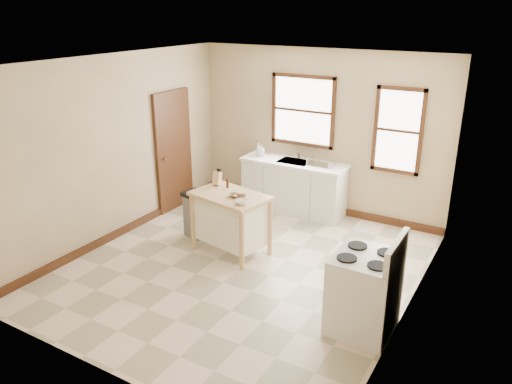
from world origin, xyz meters
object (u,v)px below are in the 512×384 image
(trash_bin, at_px, (197,214))
(bowl_c, at_px, (241,202))
(knife_block, at_px, (217,179))
(bowl_b, at_px, (240,197))
(soap_bottle_a, at_px, (258,150))
(kitchen_island, at_px, (231,223))
(pepper_grinder, at_px, (228,183))
(dish_rack, at_px, (321,162))
(gas_stove, at_px, (365,282))
(soap_bottle_b, at_px, (261,151))
(bowl_a, at_px, (234,195))

(trash_bin, bearing_deg, bowl_c, -7.87)
(knife_block, bearing_deg, bowl_c, -39.86)
(bowl_c, relative_size, trash_bin, 0.24)
(knife_block, distance_m, bowl_b, 0.66)
(soap_bottle_a, distance_m, trash_bin, 1.80)
(kitchen_island, bearing_deg, pepper_grinder, 142.21)
(dish_rack, relative_size, bowl_b, 2.57)
(trash_bin, height_order, gas_stove, gas_stove)
(pepper_grinder, distance_m, trash_bin, 0.83)
(dish_rack, bearing_deg, trash_bin, -118.31)
(soap_bottle_b, xyz_separation_m, trash_bin, (-0.21, -1.67, -0.66))
(bowl_a, relative_size, gas_stove, 0.13)
(dish_rack, xyz_separation_m, bowl_b, (-0.40, -1.92, -0.05))
(bowl_a, xyz_separation_m, trash_bin, (-0.83, 0.21, -0.55))
(knife_block, xyz_separation_m, bowl_a, (0.47, -0.28, -0.08))
(knife_block, bearing_deg, kitchen_island, -38.37)
(soap_bottle_b, bearing_deg, trash_bin, -118.52)
(pepper_grinder, bearing_deg, soap_bottle_a, 104.07)
(soap_bottle_b, bearing_deg, soap_bottle_a, 166.74)
(dish_rack, bearing_deg, pepper_grinder, -105.43)
(kitchen_island, height_order, knife_block, knife_block)
(soap_bottle_a, height_order, bowl_b, soap_bottle_a)
(bowl_b, height_order, trash_bin, bowl_b)
(kitchen_island, bearing_deg, dish_rack, 83.38)
(bowl_c, bearing_deg, bowl_a, 143.79)
(soap_bottle_b, bearing_deg, knife_block, -105.95)
(gas_stove, bearing_deg, trash_bin, 161.71)
(dish_rack, distance_m, bowl_b, 1.96)
(bowl_a, xyz_separation_m, gas_stove, (2.22, -0.80, -0.33))
(knife_block, distance_m, bowl_c, 0.85)
(bowl_a, height_order, gas_stove, gas_stove)
(knife_block, height_order, trash_bin, knife_block)
(dish_rack, xyz_separation_m, gas_stove, (1.71, -2.72, -0.38))
(soap_bottle_b, distance_m, bowl_c, 2.23)
(soap_bottle_b, relative_size, bowl_b, 1.25)
(dish_rack, distance_m, pepper_grinder, 1.83)
(knife_block, height_order, bowl_b, knife_block)
(soap_bottle_b, distance_m, trash_bin, 1.81)
(bowl_b, relative_size, bowl_c, 0.92)
(knife_block, relative_size, bowl_a, 1.30)
(gas_stove, bearing_deg, dish_rack, 122.23)
(soap_bottle_b, height_order, dish_rack, soap_bottle_b)
(bowl_a, relative_size, bowl_c, 0.87)
(bowl_b, bearing_deg, pepper_grinder, 145.63)
(soap_bottle_b, xyz_separation_m, bowl_a, (0.62, -1.88, -0.10))
(soap_bottle_b, bearing_deg, gas_stove, -64.50)
(soap_bottle_a, xyz_separation_m, bowl_b, (0.79, -1.88, -0.12))
(knife_block, bearing_deg, soap_bottle_a, 90.21)
(bowl_a, height_order, trash_bin, bowl_a)
(knife_block, height_order, pepper_grinder, knife_block)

